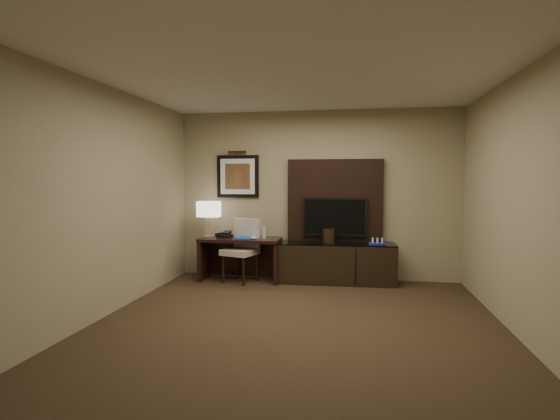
% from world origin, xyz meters
% --- Properties ---
extents(floor, '(4.50, 5.00, 0.01)m').
position_xyz_m(floor, '(0.00, 0.00, -0.01)').
color(floor, '#2F2115').
rests_on(floor, ground).
extents(ceiling, '(4.50, 5.00, 0.01)m').
position_xyz_m(ceiling, '(0.00, 0.00, 2.70)').
color(ceiling, silver).
rests_on(ceiling, wall_back).
extents(wall_back, '(4.50, 0.01, 2.70)m').
position_xyz_m(wall_back, '(0.00, 2.50, 1.35)').
color(wall_back, gray).
rests_on(wall_back, floor).
extents(wall_front, '(4.50, 0.01, 2.70)m').
position_xyz_m(wall_front, '(0.00, -2.50, 1.35)').
color(wall_front, gray).
rests_on(wall_front, floor).
extents(wall_left, '(0.01, 5.00, 2.70)m').
position_xyz_m(wall_left, '(-2.25, 0.00, 1.35)').
color(wall_left, gray).
rests_on(wall_left, floor).
extents(wall_right, '(0.01, 5.00, 2.70)m').
position_xyz_m(wall_right, '(2.25, 0.00, 1.35)').
color(wall_right, gray).
rests_on(wall_right, floor).
extents(desk, '(1.27, 0.55, 0.68)m').
position_xyz_m(desk, '(-1.16, 2.10, 0.34)').
color(desk, black).
rests_on(desk, floor).
extents(credenza, '(1.83, 0.57, 0.62)m').
position_xyz_m(credenza, '(0.33, 2.20, 0.31)').
color(credenza, black).
rests_on(credenza, floor).
extents(tv_wall_panel, '(1.50, 0.12, 1.30)m').
position_xyz_m(tv_wall_panel, '(0.30, 2.44, 1.27)').
color(tv_wall_panel, black).
rests_on(tv_wall_panel, wall_back).
extents(tv, '(1.00, 0.08, 0.60)m').
position_xyz_m(tv, '(0.30, 2.34, 1.02)').
color(tv, black).
rests_on(tv, tv_wall_panel).
extents(artwork, '(0.70, 0.04, 0.70)m').
position_xyz_m(artwork, '(-1.30, 2.48, 1.65)').
color(artwork, black).
rests_on(artwork, wall_back).
extents(picture_light, '(0.04, 0.04, 0.30)m').
position_xyz_m(picture_light, '(-1.30, 2.44, 2.05)').
color(picture_light, '#442715').
rests_on(picture_light, wall_back).
extents(desk_chair, '(0.62, 0.66, 0.98)m').
position_xyz_m(desk_chair, '(-1.14, 1.99, 0.49)').
color(desk_chair, beige).
rests_on(desk_chair, floor).
extents(table_lamp, '(0.42, 0.31, 0.62)m').
position_xyz_m(table_lamp, '(-1.70, 2.17, 0.99)').
color(table_lamp, tan).
rests_on(table_lamp, desk).
extents(desk_phone, '(0.25, 0.23, 0.10)m').
position_xyz_m(desk_phone, '(-1.42, 2.10, 0.73)').
color(desk_phone, black).
rests_on(desk_phone, desk).
extents(blue_folder, '(0.28, 0.36, 0.02)m').
position_xyz_m(blue_folder, '(-1.09, 2.05, 0.69)').
color(blue_folder, '#163F94').
rests_on(blue_folder, desk).
extents(book, '(0.17, 0.05, 0.22)m').
position_xyz_m(book, '(-1.07, 2.04, 0.79)').
color(book, tan).
rests_on(book, desk).
extents(water_bottle, '(0.07, 0.07, 0.20)m').
position_xyz_m(water_bottle, '(-0.79, 2.12, 0.78)').
color(water_bottle, silver).
rests_on(water_bottle, desk).
extents(ice_bucket, '(0.24, 0.24, 0.22)m').
position_xyz_m(ice_bucket, '(0.22, 2.22, 0.73)').
color(ice_bucket, black).
rests_on(ice_bucket, credenza).
extents(minibar_tray, '(0.26, 0.17, 0.09)m').
position_xyz_m(minibar_tray, '(0.96, 2.15, 0.67)').
color(minibar_tray, '#172098').
rests_on(minibar_tray, credenza).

